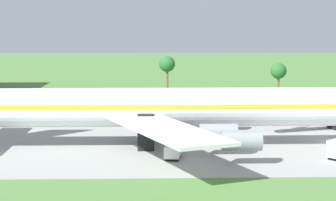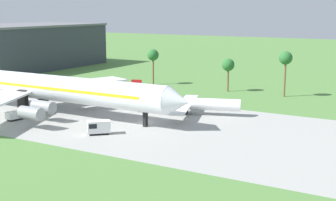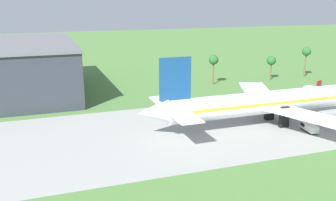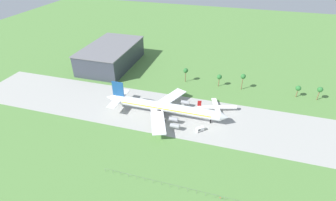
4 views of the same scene
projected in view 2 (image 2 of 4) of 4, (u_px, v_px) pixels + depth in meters
ground_plane at (144, 123)px, 98.51m from camera, size 600.00×600.00×0.00m
taxiway_strip at (144, 123)px, 98.51m from camera, size 320.00×44.00×0.02m
jet_airliner at (39, 87)px, 108.17m from camera, size 78.24×52.74×18.73m
regional_aircraft at (184, 103)px, 105.93m from camera, size 24.65×22.44×7.62m
baggage_tug at (19, 114)px, 101.46m from camera, size 2.77×5.65×1.91m
fuel_truck at (98, 127)px, 89.02m from camera, size 4.52×4.38×2.68m
terminal_building at (25, 46)px, 189.27m from camera, size 36.72×61.20×17.35m
palm_tree_row at (307, 68)px, 123.26m from camera, size 95.79×3.60×12.39m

